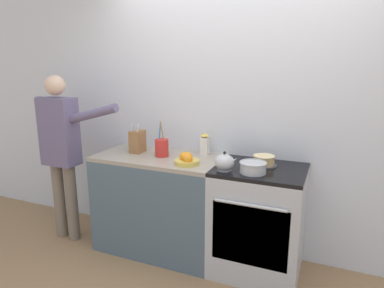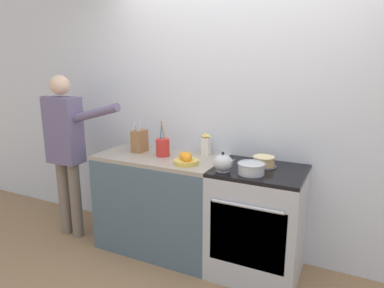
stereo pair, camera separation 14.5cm
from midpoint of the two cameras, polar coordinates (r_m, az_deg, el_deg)
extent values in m
plane|color=#93704C|center=(3.01, 1.98, -21.91)|extent=(16.00, 16.00, 0.00)
cube|color=silver|center=(3.09, 6.43, 5.10)|extent=(8.00, 0.04, 2.60)
cube|color=#4C6070|center=(3.28, -6.67, -10.02)|extent=(1.14, 0.61, 0.88)
cube|color=#9E9384|center=(3.13, -6.90, -2.30)|extent=(1.14, 0.61, 0.03)
cube|color=#B7BABF|center=(2.97, 9.53, -12.74)|extent=(0.72, 0.61, 0.89)
cube|color=black|center=(2.70, 7.97, -14.95)|extent=(0.59, 0.01, 0.49)
cylinder|color=#B7BABF|center=(2.56, 8.00, -10.11)|extent=(0.54, 0.02, 0.02)
cube|color=black|center=(2.80, 9.89, -4.27)|extent=(0.72, 0.61, 0.03)
cylinder|color=#4C4C51|center=(2.86, 10.42, -3.45)|extent=(0.22, 0.22, 0.01)
cylinder|color=tan|center=(2.86, 10.44, -3.03)|extent=(0.17, 0.17, 0.03)
cylinder|color=tan|center=(2.85, 10.47, -2.39)|extent=(0.17, 0.17, 0.03)
cylinder|color=beige|center=(2.84, 10.48, -1.99)|extent=(0.18, 0.18, 0.01)
cylinder|color=#B7BABF|center=(2.70, 3.86, -4.32)|extent=(0.11, 0.11, 0.01)
ellipsoid|color=#B7BABF|center=(2.68, 3.88, -3.07)|extent=(0.15, 0.15, 0.13)
cone|color=#B7BABF|center=(2.65, 5.38, -2.77)|extent=(0.08, 0.03, 0.07)
sphere|color=black|center=(2.66, 3.91, -1.48)|extent=(0.02, 0.02, 0.02)
cylinder|color=#B7BABF|center=(2.65, 8.59, -3.98)|extent=(0.20, 0.20, 0.08)
torus|color=#B7BABF|center=(2.64, 8.62, -3.08)|extent=(0.21, 0.21, 0.01)
cube|color=olive|center=(3.26, -10.33, 0.40)|extent=(0.10, 0.15, 0.21)
cylinder|color=#B2B2B7|center=(3.22, -11.28, 2.76)|extent=(0.01, 0.04, 0.08)
cylinder|color=#B2B2B7|center=(3.20, -10.77, 2.56)|extent=(0.01, 0.03, 0.06)
cylinder|color=#B2B2B7|center=(3.18, -10.34, 2.71)|extent=(0.01, 0.04, 0.08)
cylinder|color=#B2B2B7|center=(3.25, -10.91, 2.72)|extent=(0.01, 0.03, 0.06)
cylinder|color=#B2B2B7|center=(3.23, -10.47, 2.77)|extent=(0.01, 0.03, 0.07)
cylinder|color=red|center=(3.09, -6.40, -0.64)|extent=(0.12, 0.12, 0.16)
cylinder|color=teal|center=(3.08, -6.78, 1.17)|extent=(0.02, 0.04, 0.24)
cylinder|color=#A37A51|center=(3.04, -6.23, 1.33)|extent=(0.04, 0.05, 0.27)
cylinder|color=gold|center=(2.85, -2.32, -3.03)|extent=(0.21, 0.21, 0.04)
sphere|color=orange|center=(2.80, -2.17, -2.51)|extent=(0.07, 0.07, 0.07)
sphere|color=orange|center=(2.87, -2.79, -2.10)|extent=(0.08, 0.08, 0.08)
sphere|color=orange|center=(2.85, -2.17, -2.20)|extent=(0.08, 0.08, 0.08)
sphere|color=orange|center=(2.86, -2.27, -2.14)|extent=(0.08, 0.08, 0.08)
sphere|color=orange|center=(2.84, -2.45, -2.32)|extent=(0.07, 0.07, 0.07)
cube|color=white|center=(3.14, 0.84, -0.32)|extent=(0.07, 0.07, 0.16)
pyramid|color=#E0BC4C|center=(3.12, 0.85, 1.59)|extent=(0.07, 0.07, 0.03)
cylinder|color=#7A6B5B|center=(3.77, -22.26, -8.66)|extent=(0.11, 0.11, 0.78)
cylinder|color=#7A6B5B|center=(3.66, -20.47, -9.15)|extent=(0.11, 0.11, 0.78)
cube|color=slate|center=(3.52, -22.37, 1.91)|extent=(0.34, 0.20, 0.64)
cylinder|color=slate|center=(3.66, -24.75, 2.88)|extent=(0.08, 0.08, 0.55)
cylinder|color=slate|center=(3.21, -17.61, 4.79)|extent=(0.55, 0.08, 0.22)
sphere|color=beige|center=(3.46, -23.01, 8.98)|extent=(0.19, 0.19, 0.19)
camera|label=1|loc=(0.07, -91.43, -0.34)|focal=32.00mm
camera|label=2|loc=(0.07, 88.57, 0.34)|focal=32.00mm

